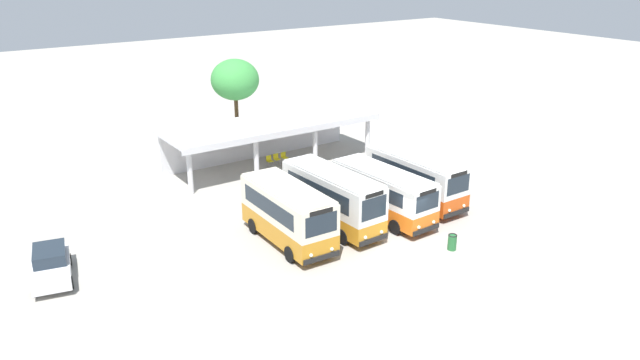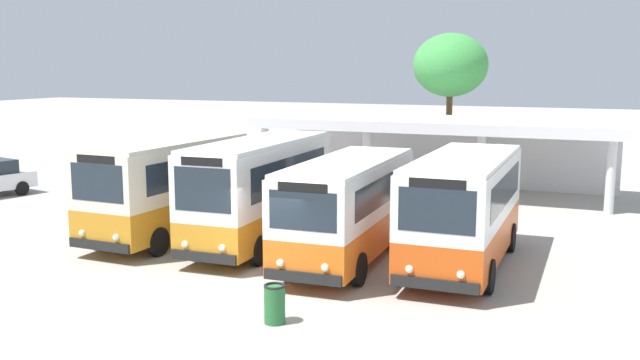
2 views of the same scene
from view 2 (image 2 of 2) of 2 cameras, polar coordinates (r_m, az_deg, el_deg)
The scene contains 11 objects.
ground_plane at distance 18.33m, azimuth -5.27°, elevation -9.13°, with size 180.00×180.00×0.00m, color #A39E93.
city_bus_nearest_orange at distance 24.22m, azimuth -12.14°, elevation -0.35°, with size 2.58×6.99×3.31m.
city_bus_second_in_row at distance 22.81m, azimuth -4.86°, elevation -0.62°, with size 2.45×7.49×3.42m.
city_bus_middle_cream at distance 20.90m, azimuth 2.27°, elevation -2.03°, with size 2.54×7.48×3.03m.
city_bus_fourth_amber at distance 20.64m, azimuth 11.52°, elevation -2.07°, with size 2.51×7.39×3.23m.
terminal_canopy at distance 33.32m, azimuth 9.43°, elevation 3.63°, with size 16.45×5.28×3.40m.
waiting_chair_end_by_column at distance 32.81m, azimuth 8.22°, elevation -0.11°, with size 0.46×0.46×0.86m.
waiting_chair_second_from_end at distance 32.73m, azimuth 9.40°, elevation -0.16°, with size 0.46×0.46×0.86m.
waiting_chair_middle_seat at distance 32.59m, azimuth 10.56°, elevation -0.23°, with size 0.46×0.46×0.86m.
roadside_tree_behind_canopy at distance 37.42m, azimuth 10.48°, elevation 9.05°, with size 3.83×3.83×7.45m.
litter_bin_apron at distance 16.18m, azimuth -3.68°, elevation -9.91°, with size 0.49×0.49×0.90m.
Camera 2 is at (8.27, -15.32, 5.72)m, focal length 39.68 mm.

